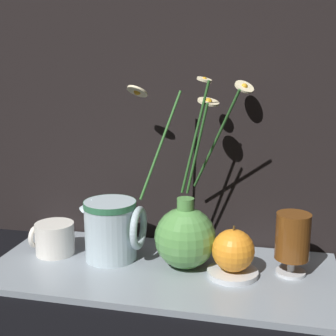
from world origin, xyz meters
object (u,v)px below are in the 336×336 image
object	(u,v)px
yellow_mug	(54,238)
ceramic_pitcher	(112,227)
tea_glass	(293,238)
vase_with_flowers	(185,233)
orange_fruit	(233,251)

from	to	relation	value
yellow_mug	ceramic_pitcher	bearing A→B (deg)	1.35
ceramic_pitcher	tea_glass	size ratio (longest dim) A/B	1.10
ceramic_pitcher	tea_glass	xyz separation A→B (m)	(0.34, 0.01, 0.00)
vase_with_flowers	tea_glass	bearing A→B (deg)	3.25
tea_glass	orange_fruit	size ratio (longest dim) A/B	1.36
vase_with_flowers	tea_glass	xyz separation A→B (m)	(0.20, 0.01, 0.00)
vase_with_flowers	orange_fruit	xyz separation A→B (m)	(0.09, -0.02, -0.02)
yellow_mug	ceramic_pitcher	xyz separation A→B (m)	(0.12, 0.00, 0.03)
tea_glass	yellow_mug	bearing A→B (deg)	-178.80
yellow_mug	tea_glass	distance (m)	0.47
vase_with_flowers	orange_fruit	world-z (taller)	vase_with_flowers
yellow_mug	vase_with_flowers	bearing A→B (deg)	-0.28
ceramic_pitcher	tea_glass	distance (m)	0.34
vase_with_flowers	ceramic_pitcher	bearing A→B (deg)	178.35
vase_with_flowers	yellow_mug	distance (m)	0.27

